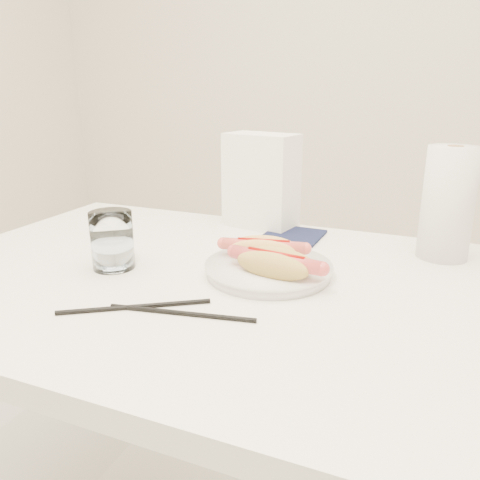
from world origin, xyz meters
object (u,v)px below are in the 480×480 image
at_px(water_glass, 112,240).
at_px(plate, 268,270).
at_px(table, 217,304).
at_px(hotdog_right, 276,264).
at_px(hotdog_left, 263,249).
at_px(napkin_box, 261,181).
at_px(paper_towel_roll, 448,203).

bearing_deg(water_glass, plate, 15.07).
height_order(table, hotdog_right, hotdog_right).
xyz_separation_m(hotdog_left, hotdog_right, (0.05, -0.07, 0.00)).
bearing_deg(hotdog_right, water_glass, -164.94).
bearing_deg(table, napkin_box, 96.66).
xyz_separation_m(hotdog_left, paper_towel_roll, (0.32, 0.21, 0.08)).
distance_m(plate, hotdog_right, 0.06).
bearing_deg(water_glass, table, 10.57).
relative_size(table, water_glass, 10.54).
xyz_separation_m(hotdog_left, water_glass, (-0.27, -0.11, 0.02)).
distance_m(hotdog_left, water_glass, 0.30).
distance_m(table, plate, 0.12).
distance_m(hotdog_right, water_glass, 0.33).
relative_size(hotdog_right, napkin_box, 0.76).
bearing_deg(paper_towel_roll, hotdog_right, -134.67).
bearing_deg(plate, hotdog_left, 125.31).
bearing_deg(hotdog_left, napkin_box, 100.17).
bearing_deg(hotdog_right, paper_towel_roll, 53.58).
distance_m(table, paper_towel_roll, 0.51).
bearing_deg(plate, table, -155.27).
bearing_deg(paper_towel_roll, hotdog_left, -147.43).
height_order(table, napkin_box, napkin_box).
relative_size(table, napkin_box, 5.15).
xyz_separation_m(hotdog_right, paper_towel_roll, (0.27, 0.28, 0.07)).
height_order(hotdog_left, paper_towel_roll, paper_towel_roll).
bearing_deg(paper_towel_roll, water_glass, -152.13).
distance_m(plate, napkin_box, 0.35).
distance_m(table, napkin_box, 0.39).
relative_size(table, plate, 5.15).
relative_size(hotdog_left, water_glass, 1.44).
bearing_deg(napkin_box, table, -71.81).
height_order(water_glass, paper_towel_roll, paper_towel_roll).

